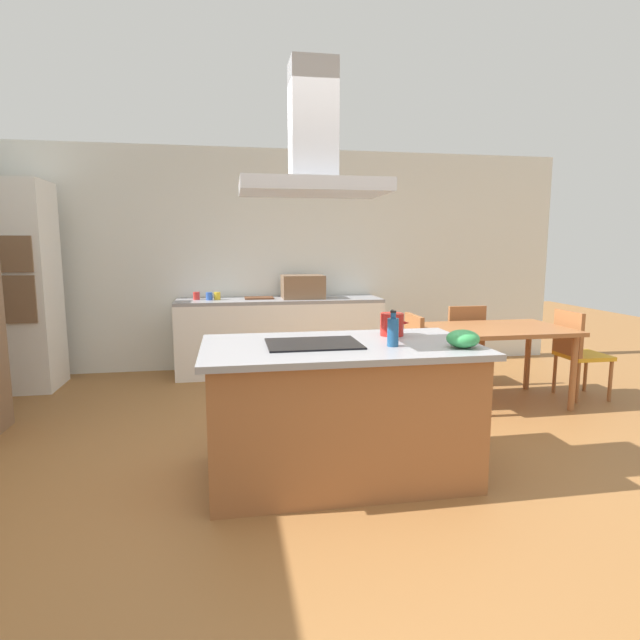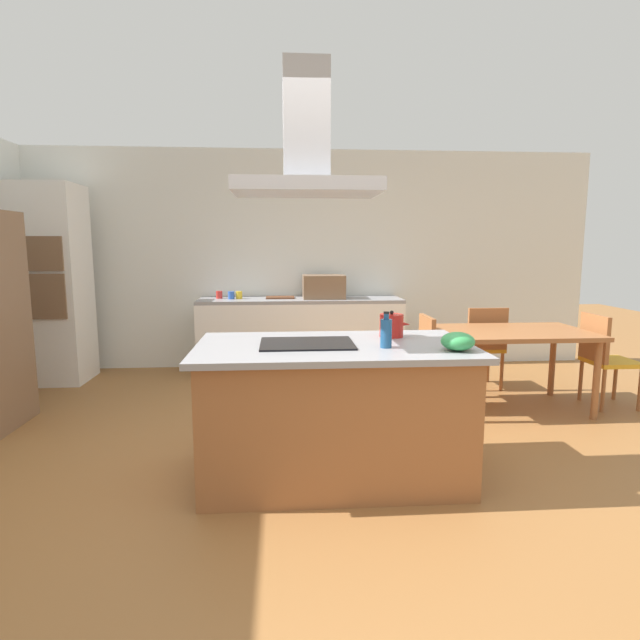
# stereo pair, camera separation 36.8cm
# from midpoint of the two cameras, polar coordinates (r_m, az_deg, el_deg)

# --- Properties ---
(ground) EXTENTS (16.00, 16.00, 0.00)m
(ground) POSITION_cam_midpoint_polar(r_m,az_deg,el_deg) (4.98, -3.68, -9.60)
(ground) COLOR #936033
(wall_back) EXTENTS (7.20, 0.10, 2.70)m
(wall_back) POSITION_cam_midpoint_polar(r_m,az_deg,el_deg) (6.49, -5.53, 6.69)
(wall_back) COLOR silver
(wall_back) RESTS_ON ground
(kitchen_island) EXTENTS (1.79, 1.00, 0.90)m
(kitchen_island) POSITION_cam_midpoint_polar(r_m,az_deg,el_deg) (3.43, -0.90, -10.04)
(kitchen_island) COLOR #995B33
(kitchen_island) RESTS_ON ground
(cooktop) EXTENTS (0.60, 0.44, 0.01)m
(cooktop) POSITION_cam_midpoint_polar(r_m,az_deg,el_deg) (3.29, -3.96, -2.69)
(cooktop) COLOR black
(cooktop) RESTS_ON kitchen_island
(tea_kettle) EXTENTS (0.22, 0.17, 0.19)m
(tea_kettle) POSITION_cam_midpoint_polar(r_m,az_deg,el_deg) (3.62, 5.21, -0.50)
(tea_kettle) COLOR #B21E19
(tea_kettle) RESTS_ON kitchen_island
(olive_oil_bottle) EXTENTS (0.07, 0.07, 0.23)m
(olive_oil_bottle) POSITION_cam_midpoint_polar(r_m,az_deg,el_deg) (3.23, 4.96, -1.30)
(olive_oil_bottle) COLOR navy
(olive_oil_bottle) RESTS_ON kitchen_island
(mixing_bowl) EXTENTS (0.21, 0.21, 0.11)m
(mixing_bowl) POSITION_cam_midpoint_polar(r_m,az_deg,el_deg) (3.26, 12.63, -2.08)
(mixing_bowl) COLOR #33934C
(mixing_bowl) RESTS_ON kitchen_island
(back_counter) EXTENTS (2.44, 0.62, 0.90)m
(back_counter) POSITION_cam_midpoint_polar(r_m,az_deg,el_deg) (6.20, -6.18, -1.76)
(back_counter) COLOR white
(back_counter) RESTS_ON ground
(countertop_microwave) EXTENTS (0.50, 0.38, 0.28)m
(countertop_microwave) POSITION_cam_midpoint_polar(r_m,az_deg,el_deg) (6.15, -3.65, 3.73)
(countertop_microwave) COLOR brown
(countertop_microwave) RESTS_ON back_counter
(coffee_mug_red) EXTENTS (0.08, 0.08, 0.09)m
(coffee_mug_red) POSITION_cam_midpoint_polar(r_m,az_deg,el_deg) (6.21, -15.33, 2.62)
(coffee_mug_red) COLOR red
(coffee_mug_red) RESTS_ON back_counter
(coffee_mug_blue) EXTENTS (0.08, 0.08, 0.09)m
(coffee_mug_blue) POSITION_cam_midpoint_polar(r_m,az_deg,el_deg) (6.13, -13.99, 2.59)
(coffee_mug_blue) COLOR #2D56B2
(coffee_mug_blue) RESTS_ON back_counter
(coffee_mug_yellow) EXTENTS (0.08, 0.08, 0.09)m
(coffee_mug_yellow) POSITION_cam_midpoint_polar(r_m,az_deg,el_deg) (6.14, -13.13, 2.63)
(coffee_mug_yellow) COLOR gold
(coffee_mug_yellow) RESTS_ON back_counter
(cutting_board) EXTENTS (0.34, 0.24, 0.02)m
(cutting_board) POSITION_cam_midpoint_polar(r_m,az_deg,el_deg) (6.18, -8.54, 2.45)
(cutting_board) COLOR #59331E
(cutting_board) RESTS_ON back_counter
(wall_oven_stack) EXTENTS (0.70, 0.66, 2.20)m
(wall_oven_stack) POSITION_cam_midpoint_polar(r_m,az_deg,el_deg) (6.34, -32.18, 3.15)
(wall_oven_stack) COLOR white
(wall_oven_stack) RESTS_ON ground
(dining_table) EXTENTS (1.40, 0.90, 0.75)m
(dining_table) POSITION_cam_midpoint_polar(r_m,az_deg,el_deg) (5.15, 16.90, -1.71)
(dining_table) COLOR #995B33
(dining_table) RESTS_ON ground
(chair_facing_back_wall) EXTENTS (0.42, 0.42, 0.89)m
(chair_facing_back_wall) POSITION_cam_midpoint_polar(r_m,az_deg,el_deg) (5.77, 13.86, -2.13)
(chair_facing_back_wall) COLOR gold
(chair_facing_back_wall) RESTS_ON ground
(chair_at_right_end) EXTENTS (0.42, 0.42, 0.89)m
(chair_at_right_end) POSITION_cam_midpoint_polar(r_m,az_deg,el_deg) (5.65, 25.15, -2.91)
(chair_at_right_end) COLOR gold
(chair_at_right_end) RESTS_ON ground
(chair_at_left_end) EXTENTS (0.42, 0.42, 0.89)m
(chair_at_left_end) POSITION_cam_midpoint_polar(r_m,az_deg,el_deg) (4.84, 7.09, -3.95)
(chair_at_left_end) COLOR gold
(chair_at_left_end) RESTS_ON ground
(range_hood) EXTENTS (0.90, 0.55, 0.78)m
(range_hood) POSITION_cam_midpoint_polar(r_m,az_deg,el_deg) (3.28, -4.19, 18.28)
(range_hood) COLOR #ADADB2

